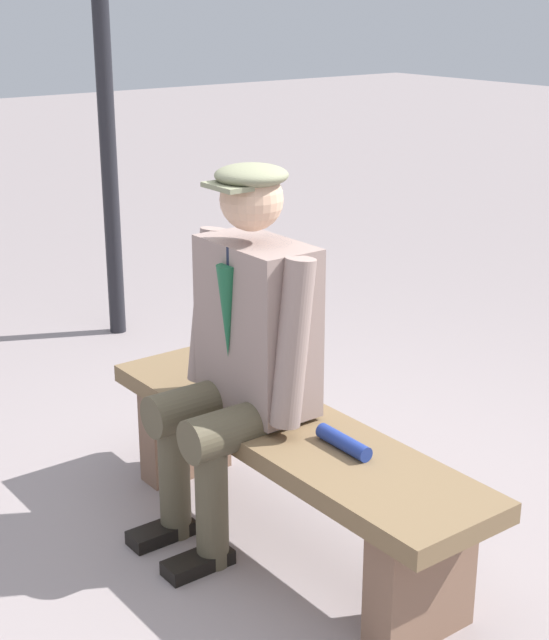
{
  "coord_description": "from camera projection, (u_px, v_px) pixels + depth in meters",
  "views": [
    {
      "loc": [
        -2.33,
        1.81,
        1.83
      ],
      "look_at": [
        0.06,
        0.0,
        0.81
      ],
      "focal_mm": 54.02,
      "sensor_mm": 36.0,
      "label": 1
    }
  ],
  "objects": [
    {
      "name": "rolled_magazine",
      "position": [
        343.0,
        442.0,
        3.04
      ],
      "size": [
        0.22,
        0.05,
        0.05
      ],
      "primitive_type": "cylinder",
      "rotation": [
        0.0,
        1.57,
        -0.02
      ],
      "color": "navy",
      "rests_on": "bench"
    },
    {
      "name": "seated_man",
      "position": [
        242.0,
        343.0,
        3.23
      ],
      "size": [
        0.6,
        0.57,
        1.31
      ],
      "color": "gray",
      "rests_on": "ground"
    },
    {
      "name": "ground_plane",
      "position": [
        286.0,
        542.0,
        3.38
      ],
      "size": [
        30.0,
        30.0,
        0.0
      ],
      "primitive_type": "plane",
      "color": "gray"
    },
    {
      "name": "bench",
      "position": [
        286.0,
        459.0,
        3.27
      ],
      "size": [
        1.65,
        0.41,
        0.46
      ],
      "color": "brown",
      "rests_on": "ground"
    }
  ]
}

